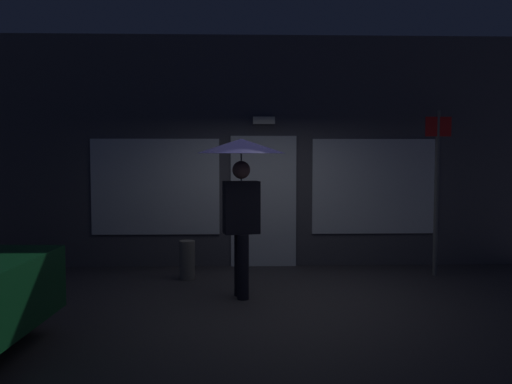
# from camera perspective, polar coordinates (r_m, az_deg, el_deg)

# --- Properties ---
(ground_plane) EXTENTS (18.00, 18.00, 0.00)m
(ground_plane) POSITION_cam_1_polar(r_m,az_deg,el_deg) (7.34, 1.56, -11.02)
(ground_plane) COLOR #38353A
(building_facade) EXTENTS (9.12, 0.48, 3.87)m
(building_facade) POSITION_cam_1_polar(r_m,az_deg,el_deg) (9.43, 0.74, 4.02)
(building_facade) COLOR #4C4C56
(building_facade) RESTS_ON ground
(person_with_umbrella) EXTENTS (1.17, 1.17, 2.09)m
(person_with_umbrella) POSITION_cam_1_polar(r_m,az_deg,el_deg) (7.21, -1.53, 2.18)
(person_with_umbrella) COLOR black
(person_with_umbrella) RESTS_ON ground
(street_sign_post) EXTENTS (0.40, 0.07, 2.57)m
(street_sign_post) POSITION_cam_1_polar(r_m,az_deg,el_deg) (8.98, 18.13, 0.89)
(street_sign_post) COLOR #595B60
(street_sign_post) RESTS_ON ground
(sidewalk_bollard) EXTENTS (0.24, 0.24, 0.59)m
(sidewalk_bollard) POSITION_cam_1_polar(r_m,az_deg,el_deg) (8.49, -7.10, -6.97)
(sidewalk_bollard) COLOR slate
(sidewalk_bollard) RESTS_ON ground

